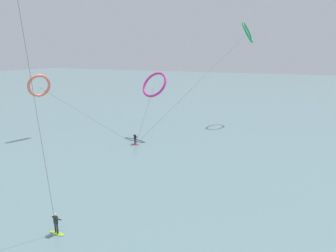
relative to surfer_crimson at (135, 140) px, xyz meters
name	(u,v)px	position (x,y,z in m)	size (l,w,h in m)	color
sea_water	(268,93)	(11.89, 70.43, -0.78)	(400.00, 200.00, 0.08)	slate
surfer_crimson	(135,140)	(0.00, 0.00, 0.00)	(1.40, 0.64, 1.70)	red
surfer_lime	(56,225)	(5.92, -21.81, 0.00)	(1.40, 0.63, 1.70)	#8CC62D
kite_coral	(39,86)	(-16.00, -2.15, 7.53)	(17.24, 4.10, 10.22)	#EA7260
kite_emerald	(248,33)	(11.65, 22.43, 16.27)	(12.88, 24.65, 19.09)	#199351
kite_magenta	(154,85)	(0.51, 5.53, 7.67)	(5.12, 7.54, 10.47)	#CC288E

